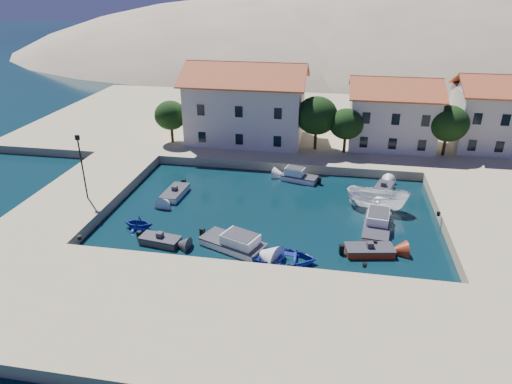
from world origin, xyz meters
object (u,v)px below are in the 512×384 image
building_left (246,101)px  lamppost (81,161)px  building_mid (392,111)px  rowboat_south (285,262)px  cabin_cruiser_east (377,225)px  building_right (495,111)px  cabin_cruiser_south (233,242)px  boat_east (376,208)px

building_left → lamppost: building_left is taller
building_left → building_mid: (18.00, 1.00, -0.71)m
lamppost → rowboat_south: (19.57, -6.07, -4.75)m
building_left → cabin_cruiser_east: 25.66m
building_mid → cabin_cruiser_east: size_ratio=1.86×
building_left → rowboat_south: size_ratio=2.96×
cabin_cruiser_east → rowboat_south: bearing=137.9°
building_right → cabin_cruiser_south: size_ratio=1.62×
building_right → lamppost: bearing=-152.1°
building_mid → lamppost: building_mid is taller
building_right → boat_east: bearing=-129.4°
lamppost → cabin_cruiser_east: 27.23m
building_left → lamppost: size_ratio=2.36×
cabin_cruiser_east → cabin_cruiser_south: bearing=119.9°
building_mid → cabin_cruiser_south: 29.79m
rowboat_south → boat_east: boat_east is taller
building_left → boat_east: bearing=-44.9°
building_mid → rowboat_south: size_ratio=2.11×
building_mid → building_right: 12.04m
rowboat_south → boat_east: (7.54, 10.53, 0.00)m
building_right → boat_east: 23.33m
boat_east → cabin_cruiser_south: bearing=137.9°
lamppost → building_mid: bearing=35.4°
building_mid → boat_east: (-2.39, -16.53, -5.22)m
building_right → cabin_cruiser_south: 37.81m
building_mid → boat_east: size_ratio=1.81×
lamppost → cabin_cruiser_east: (26.89, 0.20, -4.28)m
cabin_cruiser_east → lamppost: bearing=97.8°
cabin_cruiser_south → cabin_cruiser_east: 12.69m
lamppost → cabin_cruiser_south: (15.17, -4.68, -4.28)m
building_right → rowboat_south: (-21.93, -28.07, -5.47)m
cabin_cruiser_east → boat_east: (0.22, 4.26, -0.48)m
building_right → boat_east: (-14.39, -17.53, -5.47)m
building_right → rowboat_south: 36.04m
building_left → boat_east: building_left is taller
cabin_cruiser_south → cabin_cruiser_east: size_ratio=1.03×
building_right → cabin_cruiser_east: 26.71m
building_left → building_right: bearing=3.8°
lamppost → cabin_cruiser_east: bearing=0.4°
cabin_cruiser_south → cabin_cruiser_east: (11.72, 4.88, 0.00)m
cabin_cruiser_east → building_right: bearing=-26.5°
rowboat_south → cabin_cruiser_east: bearing=-52.4°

